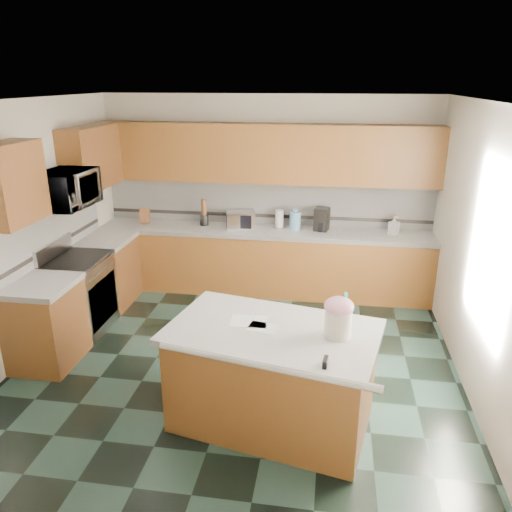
# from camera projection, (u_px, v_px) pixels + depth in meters

# --- Properties ---
(floor) EXTENTS (4.60, 4.60, 0.00)m
(floor) POSITION_uv_depth(u_px,v_px,m) (237.00, 364.00, 5.34)
(floor) COLOR black
(floor) RESTS_ON ground
(ceiling) EXTENTS (4.60, 4.60, 0.00)m
(ceiling) POSITION_uv_depth(u_px,v_px,m) (233.00, 101.00, 4.43)
(ceiling) COLOR white
(ceiling) RESTS_ON ground
(wall_back) EXTENTS (4.60, 0.04, 2.70)m
(wall_back) POSITION_uv_depth(u_px,v_px,m) (267.00, 194.00, 7.04)
(wall_back) COLOR silver
(wall_back) RESTS_ON ground
(wall_front) EXTENTS (4.60, 0.04, 2.70)m
(wall_front) POSITION_uv_depth(u_px,v_px,m) (154.00, 378.00, 2.72)
(wall_front) COLOR silver
(wall_front) RESTS_ON ground
(wall_left) EXTENTS (0.04, 4.60, 2.70)m
(wall_left) POSITION_uv_depth(u_px,v_px,m) (18.00, 234.00, 5.22)
(wall_left) COLOR silver
(wall_left) RESTS_ON ground
(wall_right) EXTENTS (0.04, 4.60, 2.70)m
(wall_right) POSITION_uv_depth(u_px,v_px,m) (485.00, 257.00, 4.55)
(wall_right) COLOR silver
(wall_right) RESTS_ON ground
(back_base_cab) EXTENTS (4.60, 0.60, 0.86)m
(back_base_cab) POSITION_uv_depth(u_px,v_px,m) (263.00, 262.00, 7.05)
(back_base_cab) COLOR #3C2111
(back_base_cab) RESTS_ON ground
(back_countertop) EXTENTS (4.60, 0.64, 0.06)m
(back_countertop) POSITION_uv_depth(u_px,v_px,m) (263.00, 231.00, 6.90)
(back_countertop) COLOR white
(back_countertop) RESTS_ON back_base_cab
(back_upper_cab) EXTENTS (4.60, 0.33, 0.78)m
(back_upper_cab) POSITION_uv_depth(u_px,v_px,m) (265.00, 153.00, 6.67)
(back_upper_cab) COLOR #3C2111
(back_upper_cab) RESTS_ON wall_back
(back_backsplash) EXTENTS (4.60, 0.02, 0.63)m
(back_backsplash) POSITION_uv_depth(u_px,v_px,m) (266.00, 202.00, 7.05)
(back_backsplash) COLOR silver
(back_backsplash) RESTS_ON back_countertop
(back_accent_band) EXTENTS (4.60, 0.01, 0.05)m
(back_accent_band) POSITION_uv_depth(u_px,v_px,m) (266.00, 216.00, 7.11)
(back_accent_band) COLOR black
(back_accent_band) RESTS_ON back_countertop
(left_base_cab_rear) EXTENTS (0.60, 0.82, 0.86)m
(left_base_cab_rear) POSITION_uv_depth(u_px,v_px,m) (108.00, 273.00, 6.68)
(left_base_cab_rear) COLOR #3C2111
(left_base_cab_rear) RESTS_ON ground
(left_counter_rear) EXTENTS (0.64, 0.82, 0.06)m
(left_counter_rear) POSITION_uv_depth(u_px,v_px,m) (105.00, 240.00, 6.53)
(left_counter_rear) COLOR white
(left_counter_rear) RESTS_ON left_base_cab_rear
(left_base_cab_front) EXTENTS (0.60, 0.72, 0.86)m
(left_base_cab_front) POSITION_uv_depth(u_px,v_px,m) (46.00, 326.00, 5.26)
(left_base_cab_front) COLOR #3C2111
(left_base_cab_front) RESTS_ON ground
(left_counter_front) EXTENTS (0.64, 0.72, 0.06)m
(left_counter_front) POSITION_uv_depth(u_px,v_px,m) (40.00, 285.00, 5.10)
(left_counter_front) COLOR white
(left_counter_front) RESTS_ON left_base_cab_front
(left_backsplash) EXTENTS (0.02, 2.30, 0.63)m
(left_backsplash) POSITION_uv_depth(u_px,v_px,m) (51.00, 230.00, 5.76)
(left_backsplash) COLOR silver
(left_backsplash) RESTS_ON wall_left
(left_accent_band) EXTENTS (0.01, 2.30, 0.05)m
(left_accent_band) POSITION_uv_depth(u_px,v_px,m) (53.00, 246.00, 5.83)
(left_accent_band) COLOR black
(left_accent_band) RESTS_ON wall_left
(left_upper_cab_rear) EXTENTS (0.33, 1.09, 0.78)m
(left_upper_cab_rear) POSITION_uv_depth(u_px,v_px,m) (91.00, 158.00, 6.32)
(left_upper_cab_rear) COLOR #3C2111
(left_upper_cab_rear) RESTS_ON wall_left
(left_upper_cab_front) EXTENTS (0.33, 0.72, 0.78)m
(left_upper_cab_front) POSITION_uv_depth(u_px,v_px,m) (11.00, 184.00, 4.77)
(left_upper_cab_front) COLOR #3C2111
(left_upper_cab_front) RESTS_ON wall_left
(range_body) EXTENTS (0.60, 0.76, 0.88)m
(range_body) POSITION_uv_depth(u_px,v_px,m) (80.00, 296.00, 5.94)
(range_body) COLOR #B7B7BC
(range_body) RESTS_ON ground
(range_oven_door) EXTENTS (0.02, 0.68, 0.55)m
(range_oven_door) POSITION_uv_depth(u_px,v_px,m) (103.00, 301.00, 5.91)
(range_oven_door) COLOR black
(range_oven_door) RESTS_ON range_body
(range_cooktop) EXTENTS (0.62, 0.78, 0.04)m
(range_cooktop) POSITION_uv_depth(u_px,v_px,m) (75.00, 260.00, 5.79)
(range_cooktop) COLOR black
(range_cooktop) RESTS_ON range_body
(range_handle) EXTENTS (0.02, 0.66, 0.02)m
(range_handle) POSITION_uv_depth(u_px,v_px,m) (102.00, 271.00, 5.78)
(range_handle) COLOR #B7B7BC
(range_handle) RESTS_ON range_body
(range_backguard) EXTENTS (0.06, 0.76, 0.18)m
(range_backguard) POSITION_uv_depth(u_px,v_px,m) (53.00, 249.00, 5.78)
(range_backguard) COLOR #B7B7BC
(range_backguard) RESTS_ON range_body
(microwave) EXTENTS (0.50, 0.73, 0.41)m
(microwave) POSITION_uv_depth(u_px,v_px,m) (66.00, 189.00, 5.51)
(microwave) COLOR #B7B7BC
(microwave) RESTS_ON wall_left
(island_base) EXTENTS (1.79, 1.25, 0.86)m
(island_base) POSITION_uv_depth(u_px,v_px,m) (272.00, 379.00, 4.32)
(island_base) COLOR #3C2111
(island_base) RESTS_ON ground
(island_top) EXTENTS (1.91, 1.37, 0.06)m
(island_top) POSITION_uv_depth(u_px,v_px,m) (273.00, 332.00, 4.17)
(island_top) COLOR white
(island_top) RESTS_ON island_base
(island_bullnose) EXTENTS (1.71, 0.41, 0.06)m
(island_bullnose) POSITION_uv_depth(u_px,v_px,m) (264.00, 366.00, 3.68)
(island_bullnose) COLOR white
(island_bullnose) RESTS_ON island_base
(treat_jar) EXTENTS (0.29, 0.29, 0.23)m
(treat_jar) POSITION_uv_depth(u_px,v_px,m) (338.00, 323.00, 4.01)
(treat_jar) COLOR #F0E5CE
(treat_jar) RESTS_ON island_top
(treat_jar_lid) EXTENTS (0.24, 0.24, 0.15)m
(treat_jar_lid) POSITION_uv_depth(u_px,v_px,m) (339.00, 306.00, 3.96)
(treat_jar_lid) COLOR pink
(treat_jar_lid) RESTS_ON treat_jar
(treat_jar_knob) EXTENTS (0.08, 0.03, 0.03)m
(treat_jar_knob) POSITION_uv_depth(u_px,v_px,m) (339.00, 301.00, 3.94)
(treat_jar_knob) COLOR tan
(treat_jar_knob) RESTS_ON treat_jar_lid
(treat_jar_knob_end_l) EXTENTS (0.04, 0.04, 0.04)m
(treat_jar_knob_end_l) POSITION_uv_depth(u_px,v_px,m) (334.00, 300.00, 3.94)
(treat_jar_knob_end_l) COLOR tan
(treat_jar_knob_end_l) RESTS_ON treat_jar_lid
(treat_jar_knob_end_r) EXTENTS (0.04, 0.04, 0.04)m
(treat_jar_knob_end_r) POSITION_uv_depth(u_px,v_px,m) (344.00, 301.00, 3.93)
(treat_jar_knob_end_r) COLOR tan
(treat_jar_knob_end_r) RESTS_ON treat_jar_lid
(soap_bottle_island) EXTENTS (0.14, 0.14, 0.35)m
(soap_bottle_island) POSITION_uv_depth(u_px,v_px,m) (345.00, 313.00, 4.05)
(soap_bottle_island) COLOR teal
(soap_bottle_island) RESTS_ON island_top
(paper_sheet_a) EXTENTS (0.28, 0.23, 0.00)m
(paper_sheet_a) POSITION_uv_depth(u_px,v_px,m) (263.00, 327.00, 4.18)
(paper_sheet_a) COLOR white
(paper_sheet_a) RESTS_ON island_top
(paper_sheet_b) EXTENTS (0.32, 0.25, 0.00)m
(paper_sheet_b) POSITION_uv_depth(u_px,v_px,m) (249.00, 321.00, 4.29)
(paper_sheet_b) COLOR white
(paper_sheet_b) RESTS_ON island_top
(clamp_body) EXTENTS (0.05, 0.11, 0.10)m
(clamp_body) POSITION_uv_depth(u_px,v_px,m) (325.00, 364.00, 3.62)
(clamp_body) COLOR black
(clamp_body) RESTS_ON island_top
(clamp_handle) EXTENTS (0.02, 0.08, 0.02)m
(clamp_handle) POSITION_uv_depth(u_px,v_px,m) (325.00, 372.00, 3.57)
(clamp_handle) COLOR black
(clamp_handle) RESTS_ON island_top
(knife_block) EXTENTS (0.12, 0.17, 0.24)m
(knife_block) POSITION_uv_depth(u_px,v_px,m) (145.00, 216.00, 7.15)
(knife_block) COLOR #472814
(knife_block) RESTS_ON back_countertop
(utensil_crock) EXTENTS (0.12, 0.12, 0.15)m
(utensil_crock) POSITION_uv_depth(u_px,v_px,m) (204.00, 220.00, 7.06)
(utensil_crock) COLOR black
(utensil_crock) RESTS_ON back_countertop
(utensil_bundle) EXTENTS (0.07, 0.07, 0.22)m
(utensil_bundle) POSITION_uv_depth(u_px,v_px,m) (204.00, 207.00, 7.00)
(utensil_bundle) COLOR #472814
(utensil_bundle) RESTS_ON utensil_crock
(toaster_oven) EXTENTS (0.44, 0.35, 0.22)m
(toaster_oven) POSITION_uv_depth(u_px,v_px,m) (241.00, 220.00, 6.95)
(toaster_oven) COLOR #B7B7BC
(toaster_oven) RESTS_ON back_countertop
(toaster_oven_door) EXTENTS (0.35, 0.01, 0.18)m
(toaster_oven_door) POSITION_uv_depth(u_px,v_px,m) (239.00, 222.00, 6.83)
(toaster_oven_door) COLOR black
(toaster_oven_door) RESTS_ON toaster_oven
(paper_towel) EXTENTS (0.12, 0.12, 0.26)m
(paper_towel) POSITION_uv_depth(u_px,v_px,m) (279.00, 219.00, 6.91)
(paper_towel) COLOR white
(paper_towel) RESTS_ON back_countertop
(paper_towel_base) EXTENTS (0.17, 0.17, 0.01)m
(paper_towel_base) POSITION_uv_depth(u_px,v_px,m) (279.00, 227.00, 6.95)
(paper_towel_base) COLOR #B7B7BC
(paper_towel_base) RESTS_ON back_countertop
(water_jug) EXTENTS (0.15, 0.15, 0.25)m
(water_jug) POSITION_uv_depth(u_px,v_px,m) (295.00, 221.00, 6.84)
(water_jug) COLOR #6FAAD7
(water_jug) RESTS_ON back_countertop
(water_jug_neck) EXTENTS (0.07, 0.07, 0.04)m
(water_jug_neck) POSITION_uv_depth(u_px,v_px,m) (295.00, 211.00, 6.79)
(water_jug_neck) COLOR #6FAAD7
(water_jug_neck) RESTS_ON water_jug
(coffee_maker) EXTENTS (0.22, 0.24, 0.31)m
(coffee_maker) POSITION_uv_depth(u_px,v_px,m) (322.00, 219.00, 6.80)
(coffee_maker) COLOR black
(coffee_maker) RESTS_ON back_countertop
(coffee_carafe) EXTENTS (0.13, 0.13, 0.13)m
(coffee_carafe) POSITION_uv_depth(u_px,v_px,m) (321.00, 227.00, 6.79)
(coffee_carafe) COLOR black
(coffee_carafe) RESTS_ON back_countertop
(soap_bottle_back) EXTENTS (0.16, 0.16, 0.25)m
(soap_bottle_back) POSITION_uv_depth(u_px,v_px,m) (394.00, 225.00, 6.64)
(soap_bottle_back) COLOR white
(soap_bottle_back) RESTS_ON back_countertop
(soap_back_cap) EXTENTS (0.02, 0.02, 0.03)m
(soap_back_cap) POSITION_uv_depth(u_px,v_px,m) (395.00, 215.00, 6.59)
(soap_back_cap) COLOR red
(soap_back_cap) RESTS_ON soap_bottle_back
(window_light_proxy) EXTENTS (0.02, 1.40, 1.10)m
(window_light_proxy) POSITION_uv_depth(u_px,v_px,m) (490.00, 249.00, 4.32)
(window_light_proxy) COLOR white
(window_light_proxy) RESTS_ON wall_right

